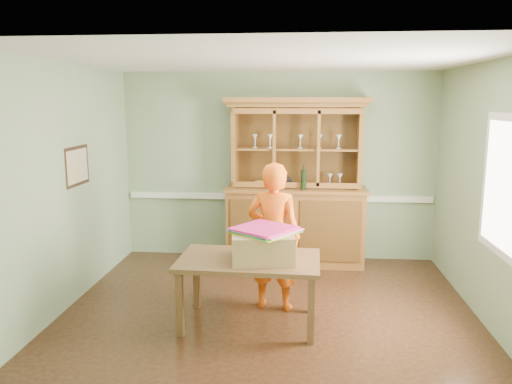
# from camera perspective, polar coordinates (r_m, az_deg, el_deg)

# --- Properties ---
(floor) EXTENTS (4.50, 4.50, 0.00)m
(floor) POSITION_cam_1_polar(r_m,az_deg,el_deg) (5.67, 1.45, -13.42)
(floor) COLOR #492C17
(floor) RESTS_ON ground
(ceiling) EXTENTS (4.50, 4.50, 0.00)m
(ceiling) POSITION_cam_1_polar(r_m,az_deg,el_deg) (5.20, 1.59, 14.91)
(ceiling) COLOR white
(ceiling) RESTS_ON wall_back
(wall_back) EXTENTS (4.50, 0.00, 4.50)m
(wall_back) POSITION_cam_1_polar(r_m,az_deg,el_deg) (7.25, 2.56, 2.94)
(wall_back) COLOR gray
(wall_back) RESTS_ON floor
(wall_left) EXTENTS (0.00, 4.00, 4.00)m
(wall_left) POSITION_cam_1_polar(r_m,az_deg,el_deg) (5.86, -20.99, 0.47)
(wall_left) COLOR gray
(wall_left) RESTS_ON floor
(wall_right) EXTENTS (0.00, 4.00, 4.00)m
(wall_right) POSITION_cam_1_polar(r_m,az_deg,el_deg) (5.60, 25.15, -0.27)
(wall_right) COLOR gray
(wall_right) RESTS_ON floor
(wall_front) EXTENTS (4.50, 0.00, 4.50)m
(wall_front) POSITION_cam_1_polar(r_m,az_deg,el_deg) (3.33, -0.75, -6.02)
(wall_front) COLOR gray
(wall_front) RESTS_ON floor
(chair_rail) EXTENTS (4.41, 0.05, 0.08)m
(chair_rail) POSITION_cam_1_polar(r_m,az_deg,el_deg) (7.29, 2.52, -0.59)
(chair_rail) COLOR white
(chair_rail) RESTS_ON wall_back
(framed_map) EXTENTS (0.03, 0.60, 0.46)m
(framed_map) POSITION_cam_1_polar(r_m,az_deg,el_deg) (6.09, -19.71, 2.81)
(framed_map) COLOR #311F13
(framed_map) RESTS_ON wall_left
(window_panel) EXTENTS (0.03, 0.96, 1.36)m
(window_panel) POSITION_cam_1_polar(r_m,az_deg,el_deg) (5.29, 26.15, 0.73)
(window_panel) COLOR white
(window_panel) RESTS_ON wall_right
(china_hutch) EXTENTS (1.98, 0.65, 2.33)m
(china_hutch) POSITION_cam_1_polar(r_m,az_deg,el_deg) (7.07, 4.53, -1.67)
(china_hutch) COLOR olive
(china_hutch) RESTS_ON floor
(dining_table) EXTENTS (1.45, 0.90, 0.71)m
(dining_table) POSITION_cam_1_polar(r_m,az_deg,el_deg) (5.14, -0.80, -8.47)
(dining_table) COLOR brown
(dining_table) RESTS_ON floor
(cardboard_box) EXTENTS (0.67, 0.57, 0.28)m
(cardboard_box) POSITION_cam_1_polar(r_m,az_deg,el_deg) (5.00, 0.75, -6.30)
(cardboard_box) COLOR tan
(cardboard_box) RESTS_ON dining_table
(kite_stack) EXTENTS (0.73, 0.73, 0.05)m
(kite_stack) POSITION_cam_1_polar(r_m,az_deg,el_deg) (4.97, 1.14, -4.38)
(kite_stack) COLOR #D4F61F
(kite_stack) RESTS_ON cardboard_box
(person) EXTENTS (0.66, 0.50, 1.65)m
(person) POSITION_cam_1_polar(r_m,az_deg,el_deg) (5.49, 2.02, -5.10)
(person) COLOR #FF6210
(person) RESTS_ON floor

